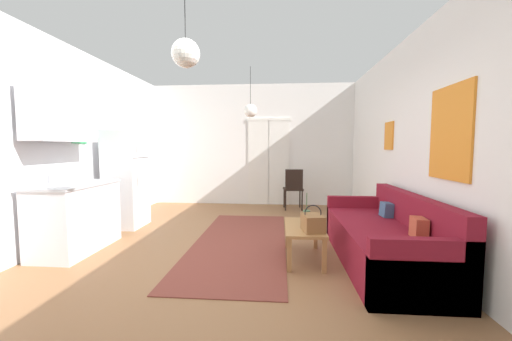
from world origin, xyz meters
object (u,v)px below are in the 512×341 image
(coffee_table, at_px, (304,231))
(accent_chair, at_px, (293,187))
(handbag, at_px, (313,223))
(pendant_lamp_near, at_px, (186,53))
(bamboo_vase, at_px, (307,217))
(pendant_lamp_far, at_px, (250,111))
(couch, at_px, (387,241))
(refrigerator, at_px, (126,179))

(coffee_table, bearing_deg, accent_chair, 90.00)
(handbag, height_order, pendant_lamp_near, pendant_lamp_near)
(bamboo_vase, bearing_deg, handbag, -82.06)
(handbag, xyz_separation_m, accent_chair, (-0.08, 3.10, -0.00))
(accent_chair, bearing_deg, pendant_lamp_far, 42.94)
(handbag, bearing_deg, pendant_lamp_far, 113.28)
(accent_chair, bearing_deg, handbag, 87.31)
(coffee_table, bearing_deg, couch, -4.38)
(couch, distance_m, pendant_lamp_near, 2.98)
(bamboo_vase, bearing_deg, couch, -10.82)
(handbag, height_order, pendant_lamp_far, pendant_lamp_far)
(bamboo_vase, height_order, pendant_lamp_near, pendant_lamp_near)
(couch, distance_m, refrigerator, 4.18)
(pendant_lamp_near, bearing_deg, couch, 23.35)
(handbag, bearing_deg, couch, 8.86)
(bamboo_vase, bearing_deg, pendant_lamp_near, -137.32)
(bamboo_vase, bearing_deg, pendant_lamp_far, 115.60)
(pendant_lamp_far, bearing_deg, coffee_table, -66.50)
(bamboo_vase, relative_size, refrigerator, 0.24)
(coffee_table, height_order, bamboo_vase, bamboo_vase)
(bamboo_vase, height_order, accent_chair, accent_chair)
(coffee_table, bearing_deg, pendant_lamp_far, 113.50)
(refrigerator, height_order, pendant_lamp_near, pendant_lamp_near)
(couch, height_order, pendant_lamp_near, pendant_lamp_near)
(bamboo_vase, bearing_deg, coffee_table, -110.31)
(refrigerator, height_order, pendant_lamp_far, pendant_lamp_far)
(couch, xyz_separation_m, pendant_lamp_far, (-1.82, 2.04, 1.78))
(refrigerator, bearing_deg, pendant_lamp_near, -51.25)
(couch, distance_m, bamboo_vase, 0.97)
(refrigerator, bearing_deg, bamboo_vase, -21.59)
(bamboo_vase, distance_m, pendant_lamp_near, 2.33)
(coffee_table, height_order, pendant_lamp_near, pendant_lamp_near)
(handbag, xyz_separation_m, pendant_lamp_near, (-1.22, -0.77, 1.69))
(bamboo_vase, height_order, pendant_lamp_far, pendant_lamp_far)
(couch, bearing_deg, handbag, -171.14)
(bamboo_vase, xyz_separation_m, pendant_lamp_far, (-0.89, 1.87, 1.56))
(couch, bearing_deg, bamboo_vase, 169.18)
(coffee_table, distance_m, pendant_lamp_near, 2.38)
(accent_chair, bearing_deg, couch, 103.77)
(couch, height_order, accent_chair, accent_chair)
(refrigerator, bearing_deg, pendant_lamp_far, 18.05)
(pendant_lamp_far, bearing_deg, bamboo_vase, -64.40)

